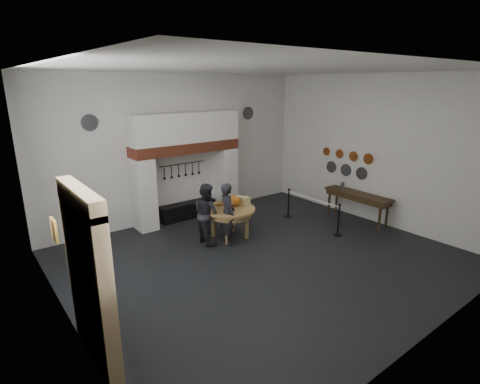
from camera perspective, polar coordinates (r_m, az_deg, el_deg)
floor at (r=9.51m, az=3.54°, el=-10.00°), size 9.00×8.00×0.02m
ceiling at (r=8.54m, az=4.09°, el=18.21°), size 9.00×8.00×0.02m
wall_back at (r=11.99m, az=-9.04°, el=6.67°), size 9.00×0.02×4.50m
wall_front at (r=6.45m, az=28.04°, el=-3.34°), size 9.00×0.02×4.50m
wall_left at (r=6.77m, az=-26.12°, el=-2.22°), size 0.02×8.00×4.50m
wall_right at (r=12.16m, az=19.99°, el=6.03°), size 0.02×8.00×4.50m
chimney_pier_left at (r=11.31m, az=-14.45°, el=-0.33°), size 0.55×0.70×2.15m
chimney_pier_right at (r=12.70m, az=-2.21°, el=1.98°), size 0.55×0.70×2.15m
hearth_brick_band at (r=11.68m, az=-8.21°, el=6.75°), size 3.50×0.72×0.32m
chimney_hood at (r=11.59m, az=-8.34°, el=9.73°), size 3.50×0.70×0.90m
iron_range at (r=12.24m, az=-7.99°, el=-2.76°), size 1.90×0.45×0.50m
utensil_rail at (r=12.01m, az=-8.75°, el=4.27°), size 1.60×0.02×0.02m
door_recess at (r=6.25m, az=-22.65°, el=-13.30°), size 0.04×1.10×2.50m
door_jamb_near at (r=5.65m, az=-19.79°, el=-15.69°), size 0.22×0.30×2.60m
door_jamb_far at (r=6.86m, az=-23.59°, el=-10.25°), size 0.22×0.30×2.60m
door_lintel at (r=5.74m, az=-23.30°, el=-0.78°), size 0.22×1.70×0.30m
wall_plaque at (r=7.73m, az=-26.45°, el=-5.20°), size 0.05×0.34×0.44m
work_table at (r=10.39m, az=-1.55°, el=-2.65°), size 1.46×1.46×0.07m
pumpkin at (r=10.52m, az=-1.00°, el=-1.31°), size 0.36×0.36×0.31m
cheese_block_big at (r=10.59m, az=0.79°, el=-1.39°), size 0.22×0.22×0.24m
cheese_block_small at (r=10.81m, az=-0.29°, el=-1.13°), size 0.18×0.18×0.20m
wicker_basket at (r=10.14m, az=-1.74°, el=-2.26°), size 0.33×0.33×0.22m
bread_loaf at (r=10.57m, az=-3.11°, el=-1.75°), size 0.31×0.18×0.13m
visitor_near at (r=10.01m, az=-1.91°, el=-3.34°), size 0.53×0.69×1.69m
visitor_far at (r=10.12m, az=-5.08°, el=-3.27°), size 0.66×0.83×1.66m
side_table at (r=12.25m, az=17.51°, el=-0.31°), size 0.55×2.20×0.06m
pewter_jug at (r=12.55m, az=15.34°, el=0.92°), size 0.12×0.12×0.22m
copper_pan_a at (r=12.29m, az=18.98°, el=4.80°), size 0.03×0.34×0.34m
copper_pan_b at (r=12.59m, az=16.90°, el=5.24°), size 0.03×0.32×0.32m
copper_pan_c at (r=12.91m, az=14.92°, el=5.65°), size 0.03×0.30×0.30m
copper_pan_d at (r=13.24m, az=13.04°, el=6.04°), size 0.03×0.28×0.28m
pewter_plate_left at (r=12.50m, az=18.01°, el=2.72°), size 0.03×0.40×0.40m
pewter_plate_mid at (r=12.83m, az=15.82°, el=3.24°), size 0.03×0.40×0.40m
pewter_plate_right at (r=13.19m, az=13.74°, el=3.73°), size 0.03×0.40×0.40m
pewter_plate_back_left at (r=10.80m, az=-21.96°, el=9.77°), size 0.44×0.03×0.44m
pewter_plate_back_right at (r=13.34m, az=1.27°, el=11.93°), size 0.44×0.03×0.44m
barrier_post_near at (r=11.01m, az=14.78°, el=-4.25°), size 0.05×0.05×0.90m
barrier_post_far at (r=12.24m, az=7.40°, el=-1.75°), size 0.05×0.05×0.90m
barrier_rope at (r=11.47m, az=11.00°, el=-1.05°), size 0.04×2.00×0.04m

